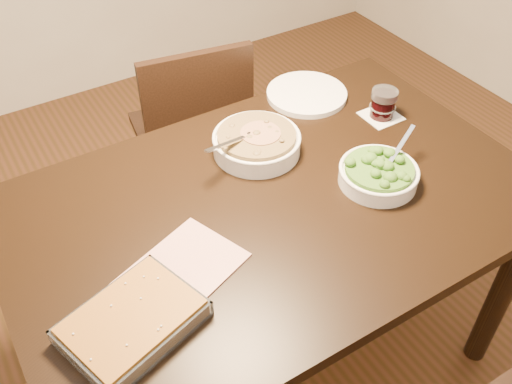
{
  "coord_description": "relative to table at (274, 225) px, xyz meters",
  "views": [
    {
      "loc": [
        -0.62,
        -0.91,
        1.78
      ],
      "look_at": [
        -0.05,
        0.0,
        0.8
      ],
      "focal_mm": 40.0,
      "sensor_mm": 36.0,
      "label": 1
    }
  ],
  "objects": [
    {
      "name": "coaster",
      "position": [
        0.49,
        0.14,
        0.1
      ],
      "size": [
        0.11,
        0.11,
        0.0
      ],
      "primitive_type": "cube",
      "color": "white",
      "rests_on": "table"
    },
    {
      "name": "magazine_a",
      "position": [
        -0.31,
        -0.09,
        0.1
      ],
      "size": [
        0.32,
        0.28,
        0.01
      ],
      "primitive_type": "cube",
      "rotation": [
        0.0,
        0.0,
        0.36
      ],
      "color": "#AD3132",
      "rests_on": "table"
    },
    {
      "name": "wine_tumbler",
      "position": [
        0.49,
        0.14,
        0.15
      ],
      "size": [
        0.08,
        0.08,
        0.09
      ],
      "color": "black",
      "rests_on": "coaster"
    },
    {
      "name": "stew_bowl",
      "position": [
        0.07,
        0.2,
        0.13
      ],
      "size": [
        0.28,
        0.25,
        0.1
      ],
      "color": "white",
      "rests_on": "table"
    },
    {
      "name": "ground",
      "position": [
        0.0,
        0.0,
        -0.65
      ],
      "size": [
        4.0,
        4.0,
        0.0
      ],
      "primitive_type": "plane",
      "color": "#3F2812",
      "rests_on": "ground"
    },
    {
      "name": "dinner_plate",
      "position": [
        0.36,
        0.36,
        0.1
      ],
      "size": [
        0.26,
        0.26,
        0.02
      ],
      "primitive_type": "cylinder",
      "color": "white",
      "rests_on": "table"
    },
    {
      "name": "table",
      "position": [
        0.0,
        0.0,
        0.0
      ],
      "size": [
        1.4,
        0.9,
        0.75
      ],
      "color": "black",
      "rests_on": "ground"
    },
    {
      "name": "baking_dish",
      "position": [
        -0.47,
        -0.18,
        0.12
      ],
      "size": [
        0.32,
        0.28,
        0.05
      ],
      "rotation": [
        0.0,
        0.0,
        0.3
      ],
      "color": "silver",
      "rests_on": "table"
    },
    {
      "name": "broccoli_bowl",
      "position": [
        0.28,
        -0.09,
        0.13
      ],
      "size": [
        0.24,
        0.22,
        0.08
      ],
      "color": "white",
      "rests_on": "table"
    },
    {
      "name": "chair_far",
      "position": [
        0.11,
        0.74,
        -0.18
      ],
      "size": [
        0.46,
        0.46,
        0.85
      ],
      "rotation": [
        0.0,
        0.0,
        2.98
      ],
      "color": "black",
      "rests_on": "ground"
    }
  ]
}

